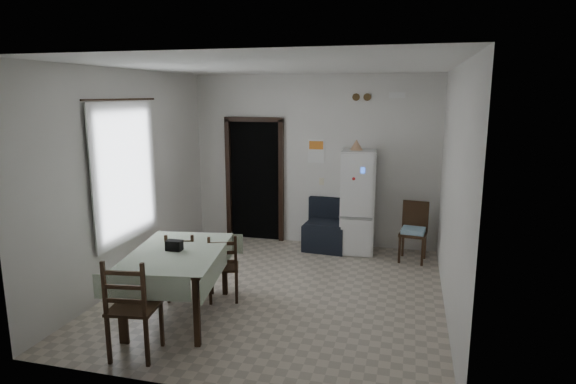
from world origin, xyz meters
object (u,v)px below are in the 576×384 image
Objects in this scene: corner_chair at (413,232)px; dining_chair_near_head at (134,306)px; navy_seat at (326,225)px; dining_chair_far_left at (183,265)px; fridge at (358,202)px; dining_chair_far_right at (223,266)px; dining_table at (178,284)px.

corner_chair is 4.43m from dining_chair_near_head.
corner_chair is at bearing -134.94° from dining_chair_near_head.
navy_seat is 0.90× the size of corner_chair.
dining_chair_far_left is 0.84× the size of dining_chair_near_head.
fridge is at bearing 171.85° from corner_chair.
corner_chair is at bearing -18.86° from fridge.
navy_seat is 0.80× the size of dining_chair_near_head.
dining_chair_far_right is at bearing -125.15° from fridge.
dining_chair_near_head is (-1.26, -3.79, 0.10)m from navy_seat.
fridge is 1.92× the size of dining_chair_far_left.
fridge is at bearing -143.58° from dining_chair_far_left.
navy_seat is 0.96× the size of dining_chair_far_right.
navy_seat is 0.95× the size of dining_chair_far_left.
navy_seat is 4.00m from dining_chair_near_head.
dining_chair_near_head reaches higher than dining_chair_far_right.
fridge is 1.62× the size of dining_chair_near_head.
fridge is 3.11m from dining_chair_far_left.
corner_chair is at bearing -158.18° from dining_chair_far_right.
dining_table is (-2.65, -2.65, -0.06)m from corner_chair.
corner_chair is at bearing -5.30° from navy_seat.
dining_chair_far_right is (0.51, 0.09, -0.00)m from dining_chair_far_left.
dining_chair_far_left is at bearing -116.14° from navy_seat.
corner_chair is 0.60× the size of dining_table.
dining_chair_near_head is at bearing -118.43° from fridge.
dining_table is 0.67m from dining_chair_far_right.
dining_chair_near_head reaches higher than dining_table.
corner_chair is at bearing 35.63° from dining_table.
dining_chair_far_left is at bearing 101.02° from dining_table.
fridge is 1.94× the size of dining_chair_far_right.
fridge is 0.67m from navy_seat.
dining_table is 1.76× the size of dining_chair_far_right.
dining_table is at bearing -127.66° from corner_chair.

